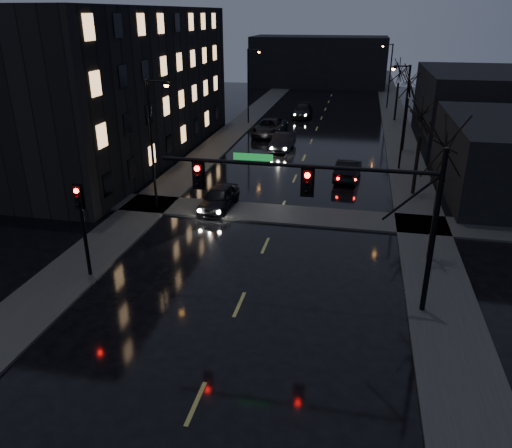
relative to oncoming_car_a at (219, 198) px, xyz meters
The scene contains 21 objects.
sidewalk_left 16.86m from the oncoming_car_a, 105.86° to the left, with size 3.00×140.00×0.12m, color #2D2D2B.
sidewalk_right 20.42m from the oncoming_car_a, 52.59° to the left, with size 3.00×140.00×0.12m, color #2D2D2B.
sidewalk_cross 3.97m from the oncoming_car_a, ahead, with size 40.00×3.00×0.12m, color #2D2D2B.
apartment_block 17.67m from the oncoming_car_a, 138.36° to the left, with size 12.00×30.00×12.00m, color black.
commercial_right_far 35.98m from the oncoming_car_a, 54.42° to the left, with size 12.00×18.00×6.00m, color black.
far_block 59.30m from the oncoming_car_a, 89.13° to the left, with size 22.00×10.00×8.00m, color black.
signal_mast 13.15m from the oncoming_car_a, 51.67° to the right, with size 11.11×0.41×7.00m.
signal_pole_left 10.69m from the oncoming_car_a, 110.19° to the right, with size 0.35×0.41×4.53m.
tree_near 14.29m from the oncoming_car_a, 21.30° to the right, with size 3.52×3.52×8.08m.
tree_mid_a 14.29m from the oncoming_car_a, 22.95° to the left, with size 3.30×3.30×7.58m.
tree_mid_b 21.95m from the oncoming_car_a, 54.45° to the left, with size 3.74×3.74×8.59m.
tree_far 33.96m from the oncoming_car_a, 68.49° to the left, with size 3.43×3.43×7.88m.
streetlight_l_near 5.53m from the oncoming_car_a, 167.85° to the right, with size 1.53×0.28×8.00m.
streetlight_l_far 26.77m from the oncoming_car_a, 98.01° to the left, with size 1.53×0.28×8.00m.
streetlight_r_mid 16.54m from the oncoming_car_a, 44.31° to the left, with size 1.53×0.28×8.00m.
streetlight_r_far 41.05m from the oncoming_car_a, 73.68° to the left, with size 1.53×0.28×8.00m.
oncoming_car_a is the anchor object (origin of this frame).
oncoming_car_b 15.66m from the oncoming_car_a, 84.10° to the left, with size 1.56×4.47×1.47m, color black.
oncoming_car_c 20.97m from the oncoming_car_a, 91.50° to the left, with size 2.74×5.95×1.65m, color black.
oncoming_car_d 31.34m from the oncoming_car_a, 87.08° to the left, with size 2.10×5.17×1.50m, color black.
lead_car 11.04m from the oncoming_car_a, 45.26° to the left, with size 1.59×4.55×1.50m, color black.
Camera 1 is at (4.41, -9.80, 11.52)m, focal length 35.00 mm.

